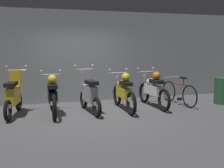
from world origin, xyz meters
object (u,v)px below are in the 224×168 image
Objects in this scene: motorbike_slot_3 at (124,92)px; trash_bin at (222,91)px; motorbike_slot_1 at (52,95)px; motorbike_slot_2 at (89,93)px; motorbike_slot_0 at (14,96)px; motorbike_slot_4 at (153,89)px; bicycle at (179,93)px.

motorbike_slot_3 reaches higher than trash_bin.
motorbike_slot_1 reaches higher than trash_bin.
motorbike_slot_0 is at bearing 172.19° from motorbike_slot_2.
motorbike_slot_0 is 6.22m from trash_bin.
motorbike_slot_1 is 2.97m from motorbike_slot_4.
motorbike_slot_3 is at bearing -173.99° from bicycle.
trash_bin is (3.25, -0.10, -0.11)m from motorbike_slot_3.
motorbike_slot_0 reaches higher than trash_bin.
motorbike_slot_4 is 1.13× the size of bicycle.
motorbike_slot_1 reaches higher than bicycle.
motorbike_slot_2 reaches higher than bicycle.
motorbike_slot_4 is at bearing 0.88° from motorbike_slot_1.
bicycle is at bearing 1.67° from motorbike_slot_1.
motorbike_slot_2 is (1.97, -0.27, 0.00)m from motorbike_slot_0.
trash_bin is at bearing -3.55° from motorbike_slot_0.
motorbike_slot_2 is at bearing -7.81° from motorbike_slot_0.
motorbike_slot_0 is 0.85× the size of motorbike_slot_3.
trash_bin is at bearing -2.03° from motorbike_slot_1.
motorbike_slot_0 is 1.00m from motorbike_slot_1.
motorbike_slot_2 reaches higher than trash_bin.
motorbike_slot_3 is at bearing 178.26° from trash_bin.
motorbike_slot_2 is 2.90m from bicycle.
motorbike_slot_1 is 5.23m from trash_bin.
motorbike_slot_0 is at bearing 177.76° from motorbike_slot_4.
motorbike_slot_4 is (3.95, -0.15, 0.00)m from motorbike_slot_0.
bicycle is (3.88, 0.11, -0.17)m from motorbike_slot_1.
bicycle reaches higher than trash_bin.
motorbike_slot_4 reaches higher than bicycle.
motorbike_slot_0 reaches higher than motorbike_slot_3.
trash_bin is at bearing -1.57° from motorbike_slot_2.
motorbike_slot_4 is at bearing 7.63° from motorbike_slot_3.
motorbike_slot_4 reaches higher than trash_bin.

